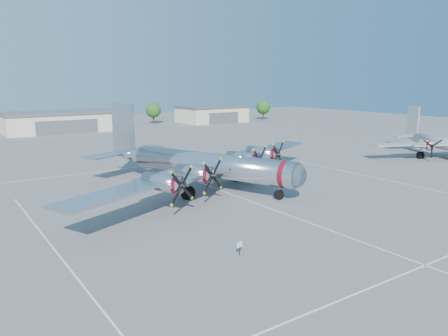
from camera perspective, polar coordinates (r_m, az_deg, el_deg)
ground at (r=50.38m, az=2.92°, el=-4.15°), size 260.00×260.00×0.00m
parking_lines at (r=49.06m, az=4.15°, el=-4.59°), size 60.00×50.08×0.01m
hangar_center at (r=124.58m, az=-20.61°, el=5.71°), size 28.60×14.60×5.40m
hangar_east at (r=143.70m, az=-1.60°, el=7.09°), size 20.60×14.60×5.40m
tree_east at (r=140.17m, az=-9.21°, el=7.46°), size 4.80×4.80×6.64m
tree_far_east at (r=153.77m, az=5.14°, el=7.90°), size 4.80×4.80×6.64m
main_bomber_b29 at (r=56.13m, az=-2.96°, el=-2.53°), size 55.23×47.44×10.29m
twin_engine_east at (r=87.14m, az=26.06°, el=1.32°), size 32.37×28.26×8.56m
info_placard at (r=34.56m, az=2.06°, el=-10.14°), size 0.59×0.20×1.15m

